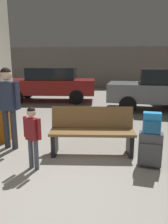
# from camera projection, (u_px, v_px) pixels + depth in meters

# --- Properties ---
(ground_plane) EXTENTS (18.00, 18.00, 0.10)m
(ground_plane) POSITION_uv_depth(u_px,v_px,m) (87.00, 121.00, 6.76)
(ground_plane) COLOR gray
(garage_back_wall) EXTENTS (18.00, 0.12, 2.80)m
(garage_back_wall) POSITION_uv_depth(u_px,v_px,m) (99.00, 68.00, 15.03)
(garage_back_wall) COLOR gray
(garage_back_wall) RESTS_ON ground_plane
(bench) EXTENTS (1.63, 0.64, 0.89)m
(bench) POSITION_uv_depth(u_px,v_px,m) (92.00, 131.00, 4.15)
(bench) COLOR brown
(bench) RESTS_ON ground_plane
(suitcase) EXTENTS (0.41, 0.28, 0.60)m
(suitcase) POSITION_uv_depth(u_px,v_px,m) (150.00, 149.00, 3.60)
(suitcase) COLOR #4C4C51
(suitcase) RESTS_ON ground_plane
(backpack_bright) EXTENTS (0.30, 0.23, 0.34)m
(backpack_bright) POSITION_uv_depth(u_px,v_px,m) (152.00, 123.00, 3.50)
(backpack_bright) COLOR #268CD8
(backpack_bright) RESTS_ON suitcase
(child) EXTENTS (0.33, 0.26, 1.05)m
(child) POSITION_uv_depth(u_px,v_px,m) (32.00, 131.00, 3.47)
(child) COLOR #4C5160
(child) RESTS_ON ground_plane
(adult) EXTENTS (0.55, 0.27, 1.64)m
(adult) POSITION_uv_depth(u_px,v_px,m) (8.00, 100.00, 4.26)
(adult) COLOR #38383D
(adult) RESTS_ON ground_plane
(parked_car_far) EXTENTS (4.18, 1.97, 1.51)m
(parked_car_far) POSITION_uv_depth(u_px,v_px,m) (50.00, 83.00, 9.87)
(parked_car_far) COLOR maroon
(parked_car_far) RESTS_ON ground_plane
(parked_car_near) EXTENTS (4.26, 2.14, 1.51)m
(parked_car_near) POSITION_uv_depth(u_px,v_px,m) (166.00, 89.00, 7.84)
(parked_car_near) COLOR slate
(parked_car_near) RESTS_ON ground_plane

